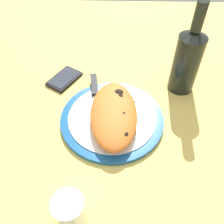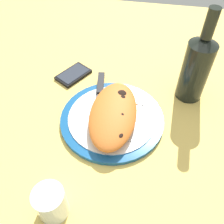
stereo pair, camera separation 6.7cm
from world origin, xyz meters
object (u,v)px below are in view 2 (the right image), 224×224
(wine_bottle, at_px, (196,67))
(plate, at_px, (112,119))
(calzone, at_px, (113,114))
(fork, at_px, (138,112))
(knife, at_px, (100,91))
(smartphone, at_px, (73,74))
(water_glass, at_px, (52,204))

(wine_bottle, bearing_deg, plate, 124.12)
(calzone, bearing_deg, plate, 34.73)
(wine_bottle, bearing_deg, fork, 128.74)
(knife, bearing_deg, fork, -116.69)
(fork, xyz_separation_m, smartphone, (0.14, 0.23, -0.01))
(calzone, distance_m, wine_bottle, 0.27)
(smartphone, distance_m, water_glass, 0.45)
(fork, bearing_deg, wine_bottle, -51.26)
(calzone, relative_size, knife, 1.08)
(smartphone, bearing_deg, calzone, -136.23)
(fork, xyz_separation_m, water_glass, (-0.30, 0.15, 0.02))
(water_glass, bearing_deg, plate, -15.85)
(plate, bearing_deg, smartphone, 44.12)
(plate, relative_size, smartphone, 2.24)
(plate, height_order, smartphone, plate)
(calzone, distance_m, fork, 0.08)
(calzone, bearing_deg, fork, -60.23)
(fork, bearing_deg, water_glass, 153.94)
(plate, bearing_deg, wine_bottle, -55.88)
(knife, relative_size, wine_bottle, 0.83)
(calzone, relative_size, smartphone, 1.92)
(calzone, xyz_separation_m, knife, (0.10, 0.06, -0.02))
(calzone, bearing_deg, smartphone, 43.77)
(plate, distance_m, knife, 0.11)
(fork, relative_size, wine_bottle, 0.63)
(plate, xyz_separation_m, knife, (0.09, 0.05, 0.01))
(knife, bearing_deg, plate, -149.45)
(water_glass, bearing_deg, wine_bottle, -34.96)
(plate, xyz_separation_m, smartphone, (0.17, 0.16, -0.00))
(plate, height_order, water_glass, water_glass)
(knife, distance_m, water_glass, 0.36)
(plate, distance_m, calzone, 0.03)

